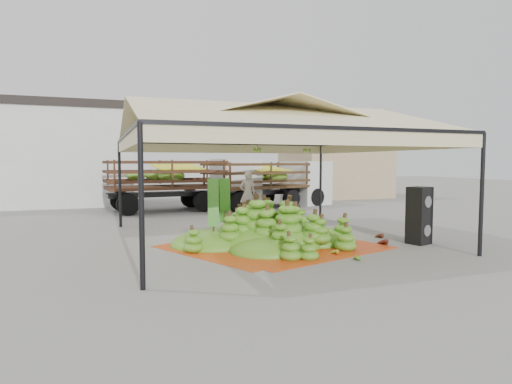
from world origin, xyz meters
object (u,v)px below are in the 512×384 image
object	(u,v)px
speaker_stack	(419,215)
vendor	(248,194)
banana_heap	(270,223)
truck_right	(274,179)
truck_left	(191,178)

from	to	relation	value
speaker_stack	vendor	bearing A→B (deg)	91.16
banana_heap	vendor	distance (m)	6.09
speaker_stack	truck_right	xyz separation A→B (m)	(0.12, 10.77, 0.64)
banana_heap	vendor	bearing A→B (deg)	76.79
speaker_stack	banana_heap	bearing A→B (deg)	141.59
speaker_stack	truck_right	size ratio (longest dim) A/B	0.22
speaker_stack	truck_left	distance (m)	11.59
banana_heap	truck_right	world-z (taller)	truck_right
speaker_stack	truck_left	size ratio (longest dim) A/B	0.22
truck_right	banana_heap	bearing A→B (deg)	-129.65
truck_left	truck_right	xyz separation A→B (m)	(4.37, 0.02, -0.07)
truck_left	vendor	bearing A→B (deg)	-67.68
vendor	truck_right	bearing A→B (deg)	-121.46
banana_heap	vendor	xyz separation A→B (m)	(1.39, 5.92, 0.36)
banana_heap	truck_left	distance (m)	9.32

